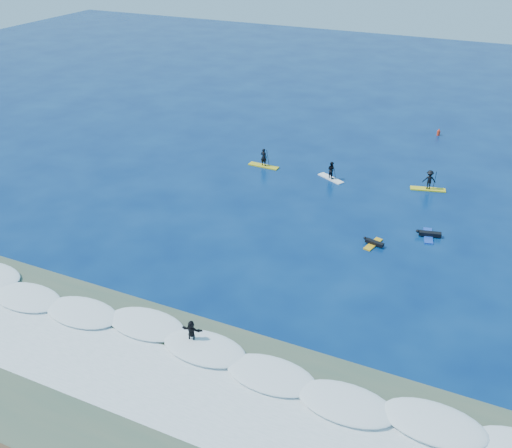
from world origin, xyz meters
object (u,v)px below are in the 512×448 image
at_px(prone_paddler_near, 373,243).
at_px(sup_paddler_center, 331,172).
at_px(sup_paddler_right, 429,181).
at_px(prone_paddler_far, 429,234).
at_px(marker_buoy, 439,132).
at_px(wave_surfer, 192,333).
at_px(sup_paddler_left, 264,160).

bearing_deg(prone_paddler_near, sup_paddler_center, 46.94).
relative_size(sup_paddler_center, sup_paddler_right, 0.88).
relative_size(prone_paddler_far, marker_buoy, 3.06).
relative_size(sup_paddler_center, wave_surfer, 1.32).
distance_m(sup_paddler_left, prone_paddler_near, 15.73).
xyz_separation_m(sup_paddler_center, wave_surfer, (-0.06, -23.65, 0.11)).
relative_size(sup_paddler_left, sup_paddler_center, 1.10).
relative_size(sup_paddler_left, sup_paddler_right, 0.97).
distance_m(sup_paddler_left, marker_buoy, 19.94).
xyz_separation_m(prone_paddler_near, prone_paddler_far, (3.30, 2.82, 0.02)).
bearing_deg(sup_paddler_left, prone_paddler_far, -20.14).
distance_m(wave_surfer, marker_buoy, 39.28).
bearing_deg(wave_surfer, sup_paddler_left, 96.91).
xyz_separation_m(sup_paddler_left, wave_surfer, (6.37, -23.69, 0.17)).
bearing_deg(marker_buoy, wave_surfer, -99.92).
relative_size(sup_paddler_left, wave_surfer, 1.46).
height_order(sup_paddler_center, prone_paddler_near, sup_paddler_center).
relative_size(sup_paddler_right, prone_paddler_near, 1.48).
xyz_separation_m(prone_paddler_far, marker_buoy, (-2.79, 21.54, 0.17)).
bearing_deg(sup_paddler_right, prone_paddler_near, -114.21).
xyz_separation_m(sup_paddler_left, marker_buoy, (13.14, 14.99, -0.29)).
height_order(sup_paddler_left, wave_surfer, sup_paddler_left).
bearing_deg(sup_paddler_left, wave_surfer, -72.73).
bearing_deg(sup_paddler_center, sup_paddler_right, 37.79).
distance_m(sup_paddler_center, prone_paddler_far, 11.53).
relative_size(sup_paddler_left, prone_paddler_near, 1.44).
height_order(wave_surfer, marker_buoy, wave_surfer).
bearing_deg(marker_buoy, sup_paddler_center, -114.05).
bearing_deg(prone_paddler_far, prone_paddler_near, 118.12).
height_order(sup_paddler_left, marker_buoy, sup_paddler_left).
xyz_separation_m(sup_paddler_right, prone_paddler_near, (-1.87, -10.68, -0.65)).
height_order(sup_paddler_right, marker_buoy, sup_paddler_right).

